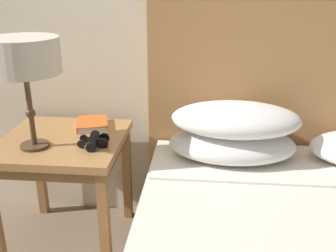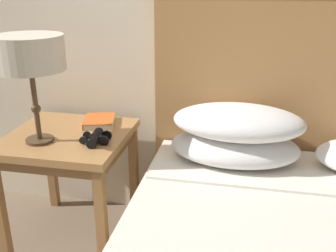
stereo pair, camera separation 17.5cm
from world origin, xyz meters
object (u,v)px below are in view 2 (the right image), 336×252
Objects in this scene: table_lamp at (29,55)px; binoculars_pair at (95,138)px; book_on_nightstand at (99,121)px; nightstand at (69,149)px.

binoculars_pair is at bearing 8.75° from table_lamp.
book_on_nightstand is 1.37× the size of binoculars_pair.
book_on_nightstand is 0.25m from binoculars_pair.
table_lamp is at bearing -124.43° from book_on_nightstand.
table_lamp is (-0.09, -0.11, 0.48)m from nightstand.
book_on_nightstand is at bearing 55.57° from table_lamp.
nightstand is at bearing 158.10° from binoculars_pair.
binoculars_pair is (0.07, -0.23, 0.01)m from book_on_nightstand.
book_on_nightstand is (0.19, 0.28, -0.39)m from table_lamp.
table_lamp is 0.47m from binoculars_pair.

